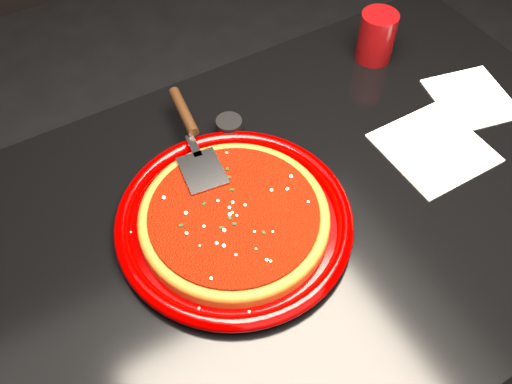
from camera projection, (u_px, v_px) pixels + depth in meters
floor at (292, 361)px, 1.60m from camera, size 4.00×4.00×0.01m
table at (301, 299)px, 1.30m from camera, size 1.20×0.80×0.75m
plate at (234, 220)px, 0.95m from camera, size 0.50×0.50×0.03m
pizza_crust at (234, 219)px, 0.95m from camera, size 0.40×0.40×0.02m
pizza_crust_rim at (234, 216)px, 0.94m from camera, size 0.40×0.40×0.02m
pizza_sauce at (234, 214)px, 0.94m from camera, size 0.35×0.35×0.01m
parmesan_dusting at (234, 211)px, 0.93m from camera, size 0.27×0.27×0.01m
basil_flecks at (234, 212)px, 0.93m from camera, size 0.25×0.25×0.00m
pizza_server at (193, 137)px, 1.02m from camera, size 0.12×0.30×0.02m
cup at (376, 37)px, 1.19m from camera, size 0.10×0.10×0.11m
napkin_a at (434, 148)px, 1.07m from camera, size 0.18×0.18×0.00m
napkin_b at (471, 98)px, 1.15m from camera, size 0.18×0.19×0.00m
ramekin at (229, 128)px, 1.08m from camera, size 0.06×0.06×0.04m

